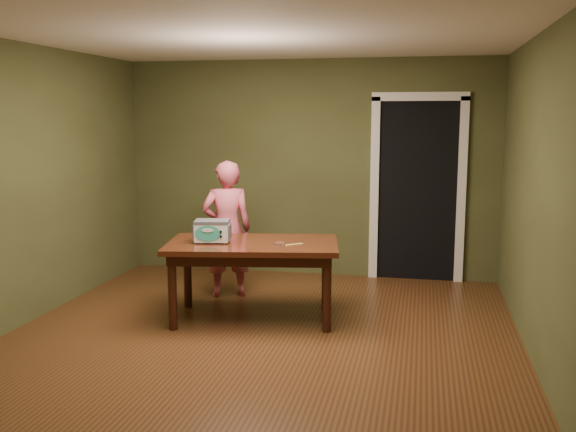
% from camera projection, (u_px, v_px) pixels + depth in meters
% --- Properties ---
extents(floor, '(5.00, 5.00, 0.00)m').
position_uv_depth(floor, '(257.00, 342.00, 5.54)').
color(floor, '#573718').
rests_on(floor, ground).
extents(room_shell, '(4.52, 5.02, 2.61)m').
position_uv_depth(room_shell, '(256.00, 144.00, 5.28)').
color(room_shell, '#4B532C').
rests_on(room_shell, ground).
extents(doorway, '(1.10, 0.66, 2.25)m').
position_uv_depth(doorway, '(418.00, 188.00, 7.80)').
color(doorway, black).
rests_on(doorway, ground).
extents(dining_table, '(1.73, 1.15, 0.75)m').
position_uv_depth(dining_table, '(253.00, 252.00, 6.08)').
color(dining_table, '#3B160D').
rests_on(dining_table, floor).
extents(toy_oven, '(0.38, 0.29, 0.21)m').
position_uv_depth(toy_oven, '(212.00, 230.00, 6.04)').
color(toy_oven, '#4C4F54').
rests_on(toy_oven, dining_table).
extents(baking_pan, '(0.10, 0.10, 0.02)m').
position_uv_depth(baking_pan, '(280.00, 243.00, 5.94)').
color(baking_pan, silver).
rests_on(baking_pan, dining_table).
extents(spatula, '(0.15, 0.14, 0.01)m').
position_uv_depth(spatula, '(294.00, 244.00, 5.93)').
color(spatula, '#D5C35C').
rests_on(spatula, dining_table).
extents(child, '(0.63, 0.53, 1.47)m').
position_uv_depth(child, '(227.00, 229.00, 6.86)').
color(child, '#D8596E').
rests_on(child, floor).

